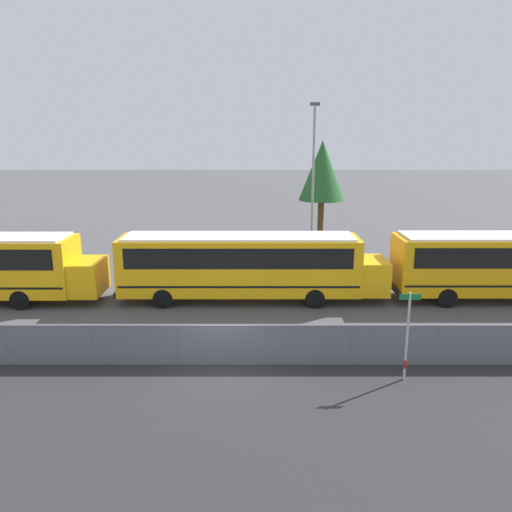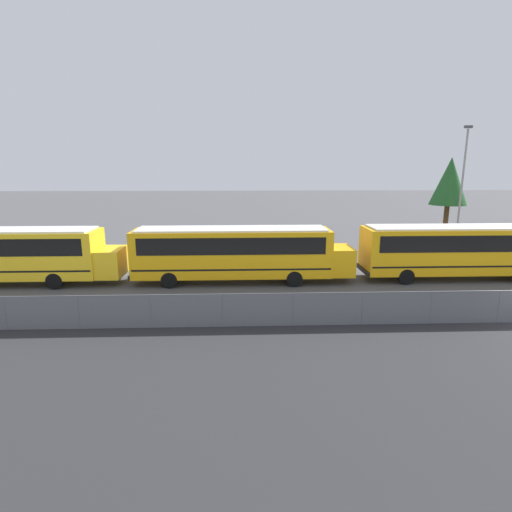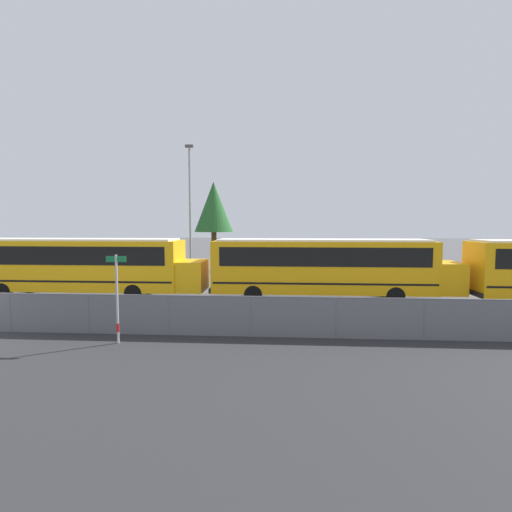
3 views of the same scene
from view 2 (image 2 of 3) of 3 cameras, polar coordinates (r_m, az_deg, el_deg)
name	(u,v)px [view 2 (image 2 of 3)]	position (r m, az deg, el deg)	size (l,w,h in m)	color
school_bus_1	(3,252)	(27.54, -32.41, 0.49)	(13.07, 2.56, 3.28)	yellow
school_bus_2	(237,250)	(23.73, -2.73, 0.81)	(13.07, 2.56, 3.28)	#EDA80F
school_bus_3	(463,248)	(27.52, 27.43, 1.04)	(13.07, 2.56, 3.28)	#EDA80F
light_pole	(462,185)	(36.35, 27.35, 8.99)	(0.60, 0.24, 9.91)	gray
tree_0	(450,182)	(40.37, 25.94, 9.51)	(3.25, 3.25, 7.62)	#51381E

